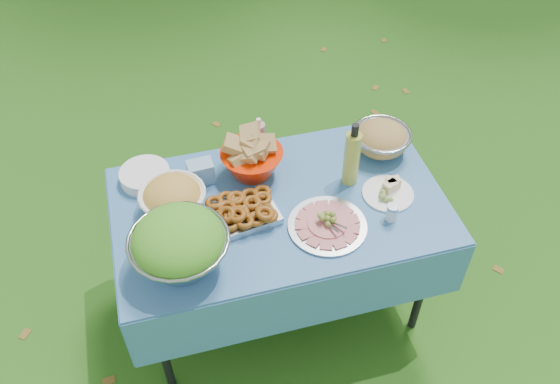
# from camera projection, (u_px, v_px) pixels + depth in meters

# --- Properties ---
(ground) EXTENTS (80.00, 80.00, 0.00)m
(ground) POSITION_uv_depth(u_px,v_px,m) (280.00, 301.00, 3.16)
(ground) COLOR #163509
(ground) RESTS_ON ground
(picnic_table) EXTENTS (1.46, 0.86, 0.76)m
(picnic_table) POSITION_uv_depth(u_px,v_px,m) (280.00, 257.00, 2.89)
(picnic_table) COLOR #72A4DB
(picnic_table) RESTS_ON ground
(salad_bowl) EXTENTS (0.51, 0.51, 0.26)m
(salad_bowl) POSITION_uv_depth(u_px,v_px,m) (179.00, 245.00, 2.29)
(salad_bowl) COLOR #9A9CA2
(salad_bowl) RESTS_ON picnic_table
(pasta_bowl_white) EXTENTS (0.30, 0.30, 0.16)m
(pasta_bowl_white) POSITION_uv_depth(u_px,v_px,m) (173.00, 197.00, 2.53)
(pasta_bowl_white) COLOR white
(pasta_bowl_white) RESTS_ON picnic_table
(plate_stack) EXTENTS (0.26, 0.26, 0.06)m
(plate_stack) POSITION_uv_depth(u_px,v_px,m) (145.00, 176.00, 2.70)
(plate_stack) COLOR white
(plate_stack) RESTS_ON picnic_table
(wipes_box) EXTENTS (0.12, 0.09, 0.10)m
(wipes_box) POSITION_uv_depth(u_px,v_px,m) (201.00, 172.00, 2.68)
(wipes_box) COLOR #85B3DF
(wipes_box) RESTS_ON picnic_table
(sanitizer_bottle) EXTENTS (0.08, 0.08, 0.18)m
(sanitizer_bottle) POSITION_uv_depth(u_px,v_px,m) (259.00, 134.00, 2.81)
(sanitizer_bottle) COLOR #CA7E84
(sanitizer_bottle) RESTS_ON picnic_table
(bread_bowl) EXTENTS (0.32, 0.32, 0.19)m
(bread_bowl) POSITION_uv_depth(u_px,v_px,m) (252.00, 157.00, 2.69)
(bread_bowl) COLOR #EC2500
(bread_bowl) RESTS_ON picnic_table
(pasta_bowl_steel) EXTENTS (0.31, 0.31, 0.15)m
(pasta_bowl_steel) POSITION_uv_depth(u_px,v_px,m) (381.00, 138.00, 2.81)
(pasta_bowl_steel) COLOR #9A9CA2
(pasta_bowl_steel) RESTS_ON picnic_table
(fried_tray) EXTENTS (0.34, 0.26, 0.07)m
(fried_tray) POSITION_uv_depth(u_px,v_px,m) (241.00, 212.00, 2.53)
(fried_tray) COLOR silver
(fried_tray) RESTS_ON picnic_table
(charcuterie_platter) EXTENTS (0.40, 0.40, 0.08)m
(charcuterie_platter) POSITION_uv_depth(u_px,v_px,m) (328.00, 221.00, 2.49)
(charcuterie_platter) COLOR #A7AAAF
(charcuterie_platter) RESTS_ON picnic_table
(oil_bottle) EXTENTS (0.09, 0.09, 0.33)m
(oil_bottle) POSITION_uv_depth(u_px,v_px,m) (352.00, 154.00, 2.60)
(oil_bottle) COLOR gold
(oil_bottle) RESTS_ON picnic_table
(cheese_plate) EXTENTS (0.27, 0.27, 0.06)m
(cheese_plate) POSITION_uv_depth(u_px,v_px,m) (389.00, 190.00, 2.63)
(cheese_plate) COLOR white
(cheese_plate) RESTS_ON picnic_table
(shaker) EXTENTS (0.05, 0.05, 0.08)m
(shaker) POSITION_uv_depth(u_px,v_px,m) (392.00, 213.00, 2.52)
(shaker) COLOR silver
(shaker) RESTS_ON picnic_table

